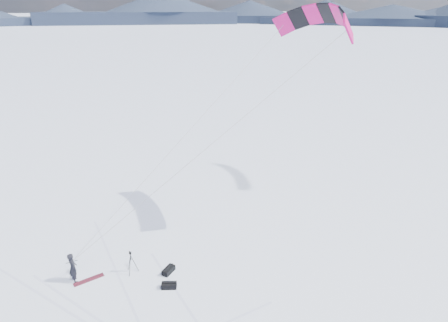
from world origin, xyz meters
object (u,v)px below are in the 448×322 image
snowboard (89,280)px  tripod (131,259)px  snowkiter (75,281)px  gear_bag_b (169,285)px  gear_bag_a (169,270)px

snowboard → tripod: size_ratio=1.19×
snowkiter → gear_bag_b: snowkiter is taller
snowboard → gear_bag_b: bearing=-41.8°
snowkiter → gear_bag_a: size_ratio=2.00×
snowkiter → snowboard: 0.66m
snowboard → gear_bag_b: (3.42, -2.33, 0.13)m
snowboard → tripod: bearing=-17.5°
tripod → gear_bag_a: bearing=-18.2°
gear_bag_a → gear_bag_b: bearing=-143.9°
tripod → gear_bag_b: bearing=-46.6°
snowkiter → snowboard: (0.61, -0.24, 0.02)m
snowkiter → gear_bag_b: 4.79m
tripod → gear_bag_a: tripod is taller
snowkiter → snowboard: bearing=-122.8°
gear_bag_a → gear_bag_b: (-0.34, -1.09, -0.00)m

